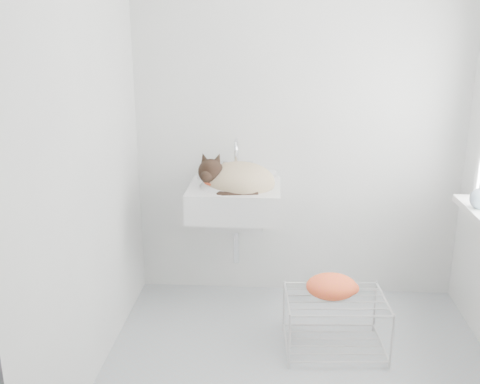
# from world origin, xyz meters

# --- Properties ---
(floor) EXTENTS (2.20, 2.00, 0.02)m
(floor) POSITION_xyz_m (0.00, 0.00, 0.00)
(floor) COLOR #A3ABB1
(floor) RESTS_ON ground
(back_wall) EXTENTS (2.20, 0.02, 2.50)m
(back_wall) POSITION_xyz_m (0.00, 1.00, 1.25)
(back_wall) COLOR white
(back_wall) RESTS_ON ground
(left_wall) EXTENTS (0.02, 2.00, 2.50)m
(left_wall) POSITION_xyz_m (-1.10, 0.00, 1.25)
(left_wall) COLOR white
(left_wall) RESTS_ON ground
(sink) EXTENTS (0.58, 0.51, 0.23)m
(sink) POSITION_xyz_m (-0.41, 0.74, 0.85)
(sink) COLOR white
(sink) RESTS_ON back_wall
(faucet) EXTENTS (0.21, 0.15, 0.21)m
(faucet) POSITION_xyz_m (-0.41, 0.92, 0.99)
(faucet) COLOR silver
(faucet) RESTS_ON sink
(cat) EXTENTS (0.49, 0.42, 0.30)m
(cat) POSITION_xyz_m (-0.40, 0.72, 0.89)
(cat) COLOR tan
(cat) RESTS_ON sink
(wire_rack) EXTENTS (0.59, 0.43, 0.34)m
(wire_rack) POSITION_xyz_m (0.21, 0.24, 0.15)
(wire_rack) COLOR silver
(wire_rack) RESTS_ON floor
(towel) EXTENTS (0.32, 0.24, 0.12)m
(towel) POSITION_xyz_m (0.18, 0.26, 0.37)
(towel) COLOR orange
(towel) RESTS_ON wire_rack
(bottle_c) EXTENTS (0.13, 0.13, 0.16)m
(bottle_c) POSITION_xyz_m (1.00, 0.38, 0.85)
(bottle_c) COLOR #A1B0C7
(bottle_c) RESTS_ON windowsill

